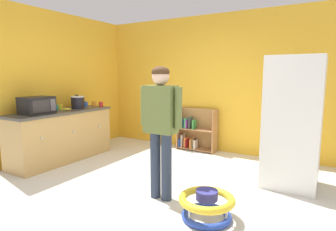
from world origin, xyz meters
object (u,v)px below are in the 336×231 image
refrigerator (293,122)px  orange_cup (94,104)px  microwave (37,105)px  green_glass_bottle (76,102)px  red_cup (101,104)px  kitchen_counter (62,135)px  banana_bunch (68,109)px  baby_walker (207,205)px  blue_cup (86,104)px  crock_pot (78,102)px  standing_person (161,121)px  teal_cup (56,108)px  bookshelf (195,132)px  yellow_cup (61,107)px

refrigerator → orange_cup: 3.72m
microwave → green_glass_bottle: 1.00m
refrigerator → red_cup: size_ratio=18.74×
kitchen_counter → banana_bunch: size_ratio=11.95×
refrigerator → baby_walker: 1.75m
kitchen_counter → red_cup: bearing=79.0°
banana_bunch → blue_cup: 0.69m
refrigerator → blue_cup: size_ratio=18.74×
crock_pot → standing_person: bearing=-19.4°
baby_walker → blue_cup: size_ratio=6.36×
teal_cup → microwave: bearing=-74.1°
refrigerator → crock_pot: bearing=-173.2°
kitchen_counter → baby_walker: size_ratio=3.13×
bookshelf → banana_bunch: 2.51m
red_cup → orange_cup: 0.18m
microwave → red_cup: size_ratio=5.05×
microwave → banana_bunch: size_ratio=3.03×
orange_cup → refrigerator: bearing=0.1°
kitchen_counter → microwave: bearing=-90.4°
microwave → crock_pot: (0.01, 0.84, -0.02)m
teal_cup → red_cup: bearing=70.3°
kitchen_counter → bookshelf: size_ratio=2.23×
baby_walker → green_glass_bottle: (-3.28, 1.17, 0.84)m
teal_cup → blue_cup: size_ratio=1.00×
standing_person → blue_cup: standing_person is taller
microwave → red_cup: microwave is taller
green_glass_bottle → yellow_cup: 0.41m
refrigerator → blue_cup: 3.84m
baby_walker → yellow_cup: yellow_cup is taller
red_cup → orange_cup: size_ratio=1.00×
banana_bunch → teal_cup: (-0.23, -0.06, 0.02)m
microwave → kitchen_counter: bearing=89.6°
baby_walker → yellow_cup: size_ratio=6.36×
red_cup → yellow_cup: same height
refrigerator → standing_person: size_ratio=1.09×
refrigerator → yellow_cup: size_ratio=18.74×
refrigerator → baby_walker: refrigerator is taller
bookshelf → orange_cup: bearing=-149.6°
yellow_cup → orange_cup: same height
banana_bunch → orange_cup: (-0.11, 0.75, 0.02)m
banana_bunch → green_glass_bottle: size_ratio=0.64×
kitchen_counter → yellow_cup: (-0.15, 0.13, 0.50)m
refrigerator → crock_pot: refrigerator is taller
bookshelf → red_cup: red_cup is taller
microwave → teal_cup: size_ratio=5.05×
banana_bunch → bookshelf: bearing=47.1°
kitchen_counter → banana_bunch: bearing=37.2°
banana_bunch → teal_cup: teal_cup is taller
microwave → red_cup: 1.30m
yellow_cup → orange_cup: size_ratio=1.00×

